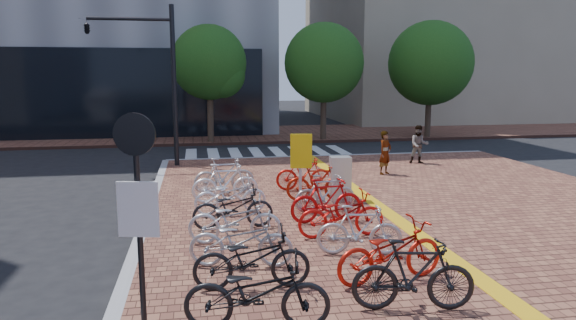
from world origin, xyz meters
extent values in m
plane|color=black|center=(0.00, 0.00, 0.00)|extent=(120.00, 120.00, 0.00)
cube|color=gray|center=(3.00, 12.00, 0.08)|extent=(14.00, 0.25, 0.15)
cube|color=brown|center=(0.00, 21.00, 0.07)|extent=(70.00, 8.00, 0.15)
cube|color=gray|center=(18.00, 32.00, 9.00)|extent=(20.00, 18.00, 18.00)
cube|color=silver|center=(-3.00, 14.00, 0.01)|extent=(0.50, 4.00, 0.01)
cube|color=silver|center=(-2.00, 14.00, 0.01)|extent=(0.50, 4.00, 0.01)
cube|color=silver|center=(-1.00, 14.00, 0.01)|extent=(0.50, 4.00, 0.01)
cube|color=silver|center=(0.00, 14.00, 0.01)|extent=(0.50, 4.00, 0.01)
cube|color=silver|center=(1.00, 14.00, 0.01)|extent=(0.50, 4.00, 0.01)
cube|color=silver|center=(2.00, 14.00, 0.01)|extent=(0.50, 4.00, 0.01)
cube|color=silver|center=(3.00, 14.00, 0.01)|extent=(0.50, 4.00, 0.01)
cube|color=silver|center=(4.00, 14.00, 0.01)|extent=(0.50, 4.00, 0.01)
cylinder|color=#38281E|center=(-2.00, 17.50, 1.45)|extent=(0.32, 0.32, 2.60)
sphere|color=#194714|center=(-2.00, 17.50, 4.20)|extent=(3.80, 3.80, 3.80)
sphere|color=#194714|center=(-1.40, 17.20, 3.60)|extent=(2.40, 2.40, 2.40)
cylinder|color=#38281E|center=(4.00, 17.50, 1.45)|extent=(0.32, 0.32, 2.60)
sphere|color=#194714|center=(4.00, 17.50, 4.20)|extent=(4.20, 4.20, 4.20)
sphere|color=#194714|center=(4.60, 17.20, 3.60)|extent=(2.40, 2.40, 2.40)
cylinder|color=#38281E|center=(10.00, 17.50, 1.45)|extent=(0.32, 0.32, 2.60)
sphere|color=#194714|center=(10.00, 17.50, 4.20)|extent=(4.60, 4.60, 4.60)
sphere|color=#194714|center=(10.60, 17.20, 3.60)|extent=(2.40, 2.40, 2.40)
imported|color=black|center=(-1.97, -2.66, 0.68)|extent=(2.10, 1.01, 1.06)
imported|color=black|center=(-1.89, -1.29, 0.65)|extent=(1.95, 0.77, 1.01)
imported|color=#ADADB2|center=(-1.98, -0.30, 0.65)|extent=(1.99, 1.03, 1.00)
imported|color=silver|center=(-1.99, 1.02, 0.66)|extent=(2.00, 0.92, 1.01)
imported|color=black|center=(-1.95, 2.11, 0.63)|extent=(1.87, 0.74, 0.97)
imported|color=white|center=(-1.93, 3.33, 0.63)|extent=(1.87, 0.82, 0.95)
imported|color=white|center=(-1.99, 4.50, 0.69)|extent=(1.83, 0.58, 1.09)
imported|color=#A5A6AA|center=(-1.96, 5.62, 0.68)|extent=(1.81, 0.66, 1.07)
imported|color=black|center=(0.38, -2.49, 0.70)|extent=(1.89, 0.83, 1.10)
imported|color=red|center=(0.44, -1.41, 0.68)|extent=(2.11, 1.09, 1.06)
imported|color=#B5B5BA|center=(0.33, -0.09, 0.65)|extent=(1.72, 0.79, 1.00)
imported|color=red|center=(0.30, 1.07, 0.65)|extent=(1.93, 0.71, 1.00)
imported|color=#B00C0D|center=(0.26, 2.20, 0.68)|extent=(1.80, 0.63, 1.06)
imported|color=#A2A3A7|center=(0.47, 3.12, 0.64)|extent=(1.65, 0.59, 0.97)
imported|color=#A11B0B|center=(0.53, 4.26, 0.67)|extent=(1.77, 0.65, 1.04)
imported|color=red|center=(0.43, 5.59, 0.66)|extent=(1.72, 0.65, 1.01)
imported|color=gray|center=(3.74, 7.57, 0.91)|extent=(0.66, 0.60, 1.52)
imported|color=#525A68|center=(5.84, 9.42, 0.90)|extent=(0.86, 0.75, 1.50)
cube|color=#B6B5BA|center=(1.17, 4.23, 0.76)|extent=(0.59, 0.44, 1.22)
cylinder|color=#B7B7BC|center=(-0.16, 3.26, 1.12)|extent=(0.09, 0.09, 1.95)
cube|color=yellow|center=(-0.16, 3.20, 1.72)|extent=(0.54, 0.14, 0.87)
cylinder|color=black|center=(-3.50, -2.43, 1.63)|extent=(0.10, 0.10, 2.97)
cylinder|color=black|center=(-3.50, -2.49, 2.87)|extent=(0.55, 0.17, 0.55)
cube|color=silver|center=(-3.50, -2.49, 1.88)|extent=(0.54, 0.16, 0.74)
cylinder|color=black|center=(-3.50, 10.69, 3.15)|extent=(0.18, 0.18, 5.99)
cylinder|color=black|center=(-5.00, 10.69, 5.60)|extent=(3.00, 0.12, 0.12)
imported|color=black|center=(-6.50, 10.69, 5.30)|extent=(0.26, 1.24, 0.50)
camera|label=1|loc=(-2.71, -9.24, 3.63)|focal=32.00mm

